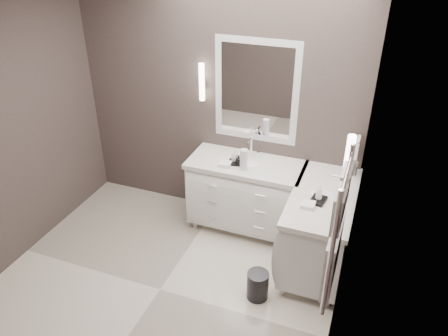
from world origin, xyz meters
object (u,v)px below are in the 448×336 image
at_px(vanity_back, 246,191).
at_px(towel_ladder, 336,236).
at_px(vanity_right, 320,225).
at_px(waste_bin, 258,285).

distance_m(vanity_back, towel_ladder, 2.16).
xyz_separation_m(vanity_back, vanity_right, (0.88, -0.33, 0.00)).
bearing_deg(vanity_back, towel_ladder, -55.90).
xyz_separation_m(vanity_right, towel_ladder, (0.23, -1.30, 0.91)).
xyz_separation_m(towel_ladder, waste_bin, (-0.65, 0.65, -1.25)).
bearing_deg(vanity_right, towel_ladder, -80.16).
distance_m(vanity_back, vanity_right, 0.93).
relative_size(vanity_back, towel_ladder, 1.38).
bearing_deg(towel_ladder, vanity_right, 99.84).
xyz_separation_m(vanity_back, waste_bin, (0.45, -0.98, -0.34)).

